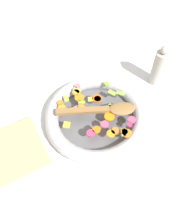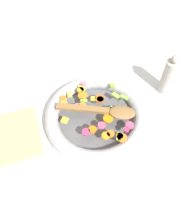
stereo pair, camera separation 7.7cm
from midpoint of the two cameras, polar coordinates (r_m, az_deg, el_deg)
ground_plane at (r=0.81m, az=-2.71°, el=-2.18°), size 4.00×4.00×0.00m
skillet at (r=0.79m, az=-2.77°, el=-1.34°), size 0.37×0.37×0.05m
chopped_vegetables at (r=0.76m, az=-2.32°, el=0.10°), size 0.26×0.30×0.01m
wooden_spoon at (r=0.76m, az=-0.63°, el=0.46°), size 0.27×0.15×0.01m
pepper_mill at (r=0.89m, az=13.73°, el=11.14°), size 0.05×0.05×0.18m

